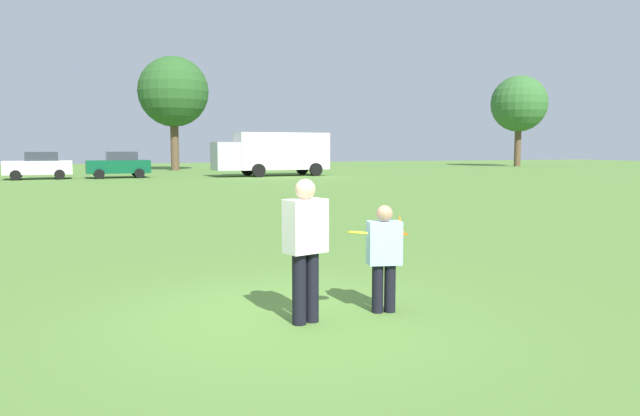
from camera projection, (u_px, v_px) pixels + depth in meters
ground_plane at (283, 316)px, 7.69m from camera, size 149.34×149.34×0.00m
player_thrower at (305, 243)px, 7.28m from camera, size 0.56×0.43×1.77m
player_defender at (384, 253)px, 7.78m from camera, size 0.47×0.32×1.41m
frisbee at (357, 233)px, 7.51m from camera, size 0.28×0.27×0.10m
traffic_cone at (400, 225)px, 14.82m from camera, size 0.32×0.32×0.48m
parked_car_mid_right at (39, 165)px, 39.87m from camera, size 4.31×2.43×1.82m
parked_car_near_right at (119, 165)px, 41.65m from camera, size 4.31×2.43×1.82m
box_truck at (273, 152)px, 44.35m from camera, size 8.64×3.37×3.18m
tree_far_east_pine at (173, 92)px, 54.43m from camera, size 6.34×6.34×10.31m
tree_far_west_pine at (519, 104)px, 65.57m from camera, size 6.08×6.08×9.89m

